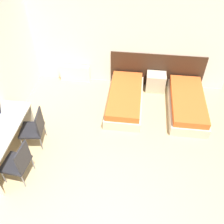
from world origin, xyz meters
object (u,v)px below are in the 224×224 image
bed_near_window (125,99)px  chair_near_notebook (18,162)px  bed_near_door (187,104)px  chair_near_laptop (35,128)px  laptop (4,114)px  nightstand (156,82)px

bed_near_window → chair_near_notebook: chair_near_notebook is taller
bed_near_door → chair_near_laptop: 3.72m
chair_near_laptop → chair_near_notebook: size_ratio=1.00×
chair_near_notebook → laptop: laptop is taller
bed_near_door → nightstand: nightstand is taller
nightstand → bed_near_window: bearing=-136.1°
bed_near_window → bed_near_door: bearing=0.0°
bed_near_window → laptop: bearing=-147.1°
nightstand → chair_near_notebook: chair_near_notebook is taller
chair_near_laptop → laptop: size_ratio=2.59×
bed_near_window → bed_near_door: 1.57m
bed_near_window → nightstand: (0.78, 0.75, 0.05)m
bed_near_window → laptop: 2.91m
chair_near_notebook → bed_near_window: bearing=58.2°
chair_near_notebook → laptop: bearing=129.1°
bed_near_door → chair_near_laptop: (-3.39, -1.51, 0.28)m
bed_near_door → laptop: laptop is taller
chair_near_laptop → chair_near_notebook: bearing=-97.1°
bed_near_window → chair_near_laptop: size_ratio=2.05×
chair_near_laptop → laptop: (-0.57, -0.04, 0.36)m
chair_near_laptop → bed_near_window: bearing=32.5°
bed_near_window → chair_near_laptop: (-1.82, -1.51, 0.28)m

